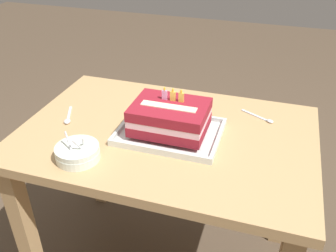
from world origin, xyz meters
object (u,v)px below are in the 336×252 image
(birthday_cake, at_px, (170,117))
(bowl_stack, at_px, (78,153))
(serving_spoon_near_tray, at_px, (68,119))
(foil_tray, at_px, (170,133))
(serving_spoon_by_bowls, at_px, (264,119))

(birthday_cake, bearing_deg, bowl_stack, -136.74)
(bowl_stack, bearing_deg, serving_spoon_near_tray, 128.07)
(foil_tray, height_order, serving_spoon_near_tray, foil_tray)
(birthday_cake, bearing_deg, serving_spoon_near_tray, -176.49)
(bowl_stack, xyz_separation_m, serving_spoon_by_bowls, (0.55, 0.43, -0.02))
(foil_tray, bearing_deg, birthday_cake, 90.00)
(birthday_cake, distance_m, bowl_stack, 0.33)
(birthday_cake, xyz_separation_m, bowl_stack, (-0.24, -0.23, -0.05))
(bowl_stack, relative_size, serving_spoon_by_bowls, 1.08)
(serving_spoon_near_tray, relative_size, serving_spoon_by_bowls, 1.01)
(birthday_cake, xyz_separation_m, serving_spoon_near_tray, (-0.40, -0.02, -0.07))
(serving_spoon_near_tray, distance_m, serving_spoon_by_bowls, 0.74)
(foil_tray, xyz_separation_m, birthday_cake, (0.00, 0.00, 0.07))
(foil_tray, height_order, serving_spoon_by_bowls, foil_tray)
(birthday_cake, height_order, serving_spoon_near_tray, birthday_cake)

